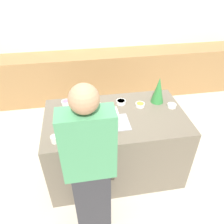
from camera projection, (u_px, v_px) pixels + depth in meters
ground_plane at (115, 167)px, 3.17m from camera, size 12.00×12.00×0.00m
wall_back at (94, 30)px, 4.30m from camera, size 8.00×0.05×2.60m
back_cabinet_block at (98, 75)px, 4.53m from camera, size 6.00×0.60×0.94m
kitchen_island at (115, 144)px, 2.90m from camera, size 1.71×0.99×0.93m
baking_tray at (110, 123)px, 2.50m from camera, size 0.43×0.31×0.01m
gingerbread_house at (110, 117)px, 2.44m from camera, size 0.16×0.15×0.23m
decorative_tree at (158, 90)px, 2.77m from camera, size 0.17×0.17×0.35m
candy_bowl_far_left at (78, 101)px, 2.85m from camera, size 0.11×0.11×0.04m
candy_bowl_near_tray_left at (140, 105)px, 2.78m from camera, size 0.12×0.12×0.04m
candy_bowl_far_right at (91, 113)px, 2.64m from camera, size 0.12×0.12×0.04m
candy_bowl_front_corner at (66, 102)px, 2.81m from camera, size 0.11×0.11×0.05m
candy_bowl_behind_tray at (172, 106)px, 2.76m from camera, size 0.11×0.11×0.04m
candy_bowl_near_tray_right at (97, 106)px, 2.75m from camera, size 0.14×0.14×0.04m
candy_bowl_center_rear at (121, 102)px, 2.83m from camera, size 0.13×0.13×0.04m
mug at (55, 139)px, 2.23m from camera, size 0.08×0.08×0.08m
person at (90, 167)px, 2.01m from camera, size 0.47×0.58×1.78m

